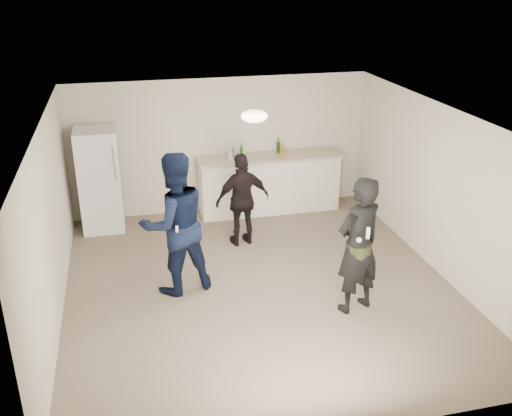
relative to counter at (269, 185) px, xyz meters
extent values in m
plane|color=#6B5B4C|center=(-0.85, -2.67, -0.53)|extent=(6.00, 6.00, 0.00)
plane|color=silver|center=(-0.85, -2.67, 1.98)|extent=(6.00, 6.00, 0.00)
plane|color=beige|center=(-0.85, 0.33, 0.72)|extent=(6.00, 0.00, 6.00)
plane|color=beige|center=(-0.85, -5.67, 0.72)|extent=(6.00, 0.00, 6.00)
plane|color=beige|center=(-3.60, -2.67, 0.72)|extent=(0.00, 6.00, 6.00)
plane|color=beige|center=(1.90, -2.67, 0.72)|extent=(0.00, 6.00, 6.00)
cube|color=white|center=(0.00, 0.00, 0.00)|extent=(2.60, 0.56, 1.05)
cube|color=#C2B296|center=(0.00, 0.00, 0.55)|extent=(2.68, 0.64, 0.04)
cube|color=white|center=(-3.06, -0.07, 0.38)|extent=(0.70, 0.70, 1.80)
cylinder|color=#B4B4B8|center=(-2.78, -0.44, 0.78)|extent=(0.02, 0.02, 0.60)
ellipsoid|color=white|center=(-0.85, -2.37, 1.93)|extent=(0.36, 0.36, 0.16)
cylinder|color=#B5B5B9|center=(-0.67, 0.13, 0.65)|extent=(0.08, 0.08, 0.17)
imported|color=#101E43|center=(-2.01, -2.48, 0.51)|extent=(1.17, 1.02, 2.06)
imported|color=black|center=(0.27, -3.55, 0.42)|extent=(0.81, 0.66, 1.90)
cylinder|color=#313D1B|center=(0.27, -3.55, 0.32)|extent=(0.34, 0.34, 0.28)
imported|color=black|center=(-0.78, -1.25, 0.26)|extent=(0.97, 0.53, 1.57)
cube|color=white|center=(-2.01, -2.76, 0.53)|extent=(0.04, 0.04, 0.15)
sphere|color=silver|center=(-1.89, -2.73, 0.45)|extent=(0.07, 0.07, 0.07)
cube|color=white|center=(0.27, -3.80, 0.72)|extent=(0.04, 0.04, 0.15)
sphere|color=white|center=(0.17, -3.77, 0.62)|extent=(0.07, 0.07, 0.07)
cylinder|color=#A06517|center=(0.20, -0.13, 0.66)|extent=(0.08, 0.08, 0.19)
cylinder|color=#154A1C|center=(-0.56, -0.15, 0.69)|extent=(0.06, 0.06, 0.24)
cylinder|color=#134012|center=(0.21, 0.15, 0.67)|extent=(0.07, 0.07, 0.20)
cylinder|color=silver|center=(-0.75, -0.06, 0.65)|extent=(0.07, 0.07, 0.17)
camera|label=1|loc=(-2.58, -9.70, 3.78)|focal=40.00mm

